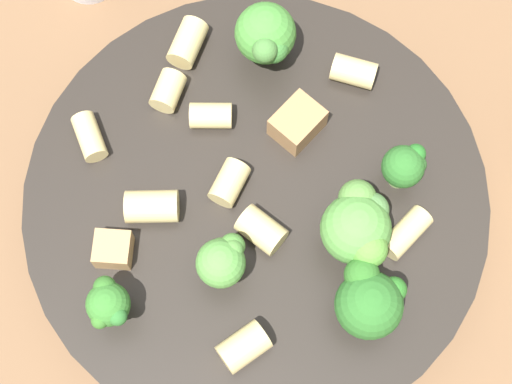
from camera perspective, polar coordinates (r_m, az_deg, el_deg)
name	(u,v)px	position (r m, az deg, el deg)	size (l,w,h in m)	color
ground_plane	(256,219)	(0.50, 0.00, -1.78)	(2.00, 2.00, 0.00)	brown
pasta_bowl	(256,207)	(0.48, 0.00, -1.00)	(0.26, 0.26, 0.04)	#28231E
broccoli_floret_0	(223,260)	(0.43, -2.24, -4.56)	(0.03, 0.03, 0.04)	#9EC175
broccoli_floret_1	(369,301)	(0.43, 7.55, -7.21)	(0.04, 0.04, 0.04)	#93B766
broccoli_floret_2	(266,36)	(0.48, 0.68, 10.35)	(0.04, 0.03, 0.04)	#84AD60
broccoli_floret_3	(109,305)	(0.44, -9.80, -7.41)	(0.03, 0.02, 0.03)	#84AD60
broccoli_floret_4	(359,226)	(0.44, 6.85, -2.28)	(0.05, 0.04, 0.05)	#93B766
broccoli_floret_5	(404,162)	(0.46, 9.81, 1.98)	(0.02, 0.02, 0.03)	#93B766
rigatoni_0	(406,233)	(0.46, 9.96, -2.70)	(0.01, 0.01, 0.03)	#E0C67F
rigatoni_1	(211,116)	(0.48, -3.03, 5.11)	(0.01, 0.01, 0.02)	#E0C67F
rigatoni_2	(153,213)	(0.46, -6.91, -1.41)	(0.02, 0.02, 0.03)	#E0C67F
rigatoni_3	(244,347)	(0.44, -0.83, -10.28)	(0.02, 0.02, 0.02)	#E0C67F
rigatoni_4	(229,183)	(0.46, -1.79, 0.62)	(0.02, 0.02, 0.02)	#E0C67F
rigatoni_5	(354,71)	(0.49, 6.53, 7.99)	(0.02, 0.02, 0.02)	#E0C67F
rigatoni_6	(188,43)	(0.50, -4.59, 9.89)	(0.02, 0.02, 0.03)	#E0C67F
rigatoni_7	(270,229)	(0.45, 0.91, -2.47)	(0.02, 0.02, 0.02)	#E0C67F
rigatoni_8	(89,137)	(0.48, -11.04, 3.63)	(0.01, 0.01, 0.03)	#E0C67F
rigatoni_9	(168,91)	(0.48, -5.89, 6.73)	(0.02, 0.02, 0.02)	#E0C67F
chicken_chunk_0	(297,123)	(0.47, 2.78, 4.63)	(0.03, 0.02, 0.02)	#A87A4C
chicken_chunk_1	(113,249)	(0.46, -9.51, -3.79)	(0.02, 0.02, 0.01)	tan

